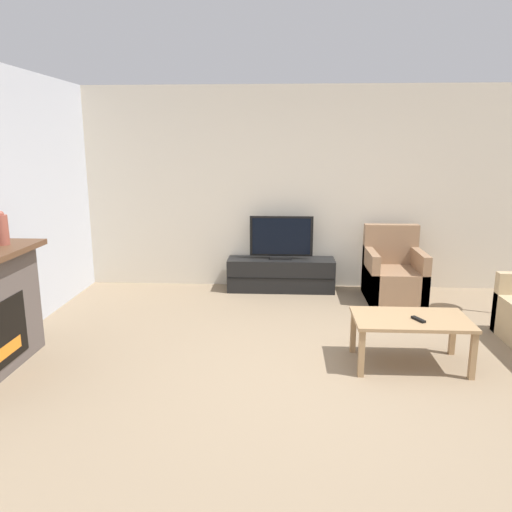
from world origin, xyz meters
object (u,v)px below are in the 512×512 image
(tv, at_px, (281,239))
(remote, at_px, (418,319))
(coffee_table, at_px, (411,324))
(tv_stand, at_px, (281,274))
(armchair, at_px, (393,276))
(mantel_vase_right, at_px, (2,229))

(tv, relative_size, remote, 5.51)
(coffee_table, bearing_deg, tv_stand, 117.02)
(tv, relative_size, armchair, 0.91)
(tv_stand, distance_m, coffee_table, 2.57)
(mantel_vase_right, distance_m, armchair, 4.49)
(tv_stand, xyz_separation_m, armchair, (1.44, -0.28, 0.08))
(tv_stand, xyz_separation_m, remote, (1.21, -2.35, 0.24))
(armchair, distance_m, coffee_table, 2.02)
(tv, xyz_separation_m, armchair, (1.44, -0.28, -0.41))
(tv_stand, distance_m, remote, 2.65)
(tv_stand, relative_size, remote, 9.39)
(tv_stand, bearing_deg, remote, -62.83)
(armchair, bearing_deg, tv, 169.06)
(armchair, height_order, remote, armchair)
(tv_stand, bearing_deg, coffee_table, -62.98)
(coffee_table, relative_size, remote, 6.62)
(tv, distance_m, armchair, 1.52)
(mantel_vase_right, distance_m, tv, 3.40)
(mantel_vase_right, distance_m, remote, 3.76)
(mantel_vase_right, bearing_deg, tv_stand, 42.62)
(coffee_table, height_order, remote, remote)
(coffee_table, bearing_deg, tv, 117.05)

